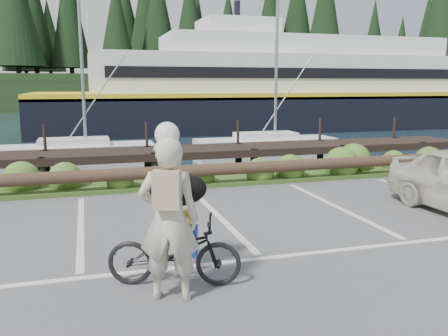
# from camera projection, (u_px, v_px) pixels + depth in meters

# --- Properties ---
(ground) EXTENTS (72.00, 72.00, 0.00)m
(ground) POSITION_uv_depth(u_px,v_px,m) (253.00, 250.00, 7.43)
(ground) COLOR #535355
(harbor_backdrop) EXTENTS (170.00, 160.00, 30.00)m
(harbor_backdrop) POSITION_uv_depth(u_px,v_px,m) (101.00, 99.00, 81.69)
(harbor_backdrop) COLOR #162936
(harbor_backdrop) RESTS_ON ground
(vegetation_strip) EXTENTS (34.00, 1.60, 0.10)m
(vegetation_strip) POSITION_uv_depth(u_px,v_px,m) (185.00, 181.00, 12.43)
(vegetation_strip) COLOR #3D5B21
(vegetation_strip) RESTS_ON ground
(log_rail) EXTENTS (32.00, 0.30, 0.60)m
(log_rail) POSITION_uv_depth(u_px,v_px,m) (190.00, 189.00, 11.78)
(log_rail) COLOR #443021
(log_rail) RESTS_ON ground
(bicycle) EXTENTS (1.82, 1.10, 0.90)m
(bicycle) POSITION_uv_depth(u_px,v_px,m) (174.00, 251.00, 6.07)
(bicycle) COLOR black
(bicycle) RESTS_ON ground
(cyclist) EXTENTS (0.83, 0.67, 1.98)m
(cyclist) POSITION_uv_depth(u_px,v_px,m) (169.00, 220.00, 5.58)
(cyclist) COLOR beige
(cyclist) RESTS_ON ground
(dog) EXTENTS (0.62, 0.88, 0.46)m
(dog) POSITION_uv_depth(u_px,v_px,m) (178.00, 190.00, 6.49)
(dog) COLOR black
(dog) RESTS_ON bicycle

